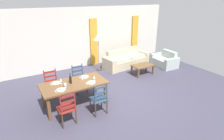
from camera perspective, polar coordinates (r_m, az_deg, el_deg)
ground_plane at (r=6.37m, az=0.82°, el=-7.87°), size 9.60×9.60×0.02m
wall_far at (r=8.72m, az=-10.63°, el=9.52°), size 9.60×0.16×2.70m
curtain_panel_left at (r=8.93m, az=-5.58°, el=8.43°), size 0.35×0.08×2.20m
curtain_panel_right at (r=10.15m, az=6.94°, el=9.98°), size 0.35×0.08×2.20m
dining_table at (r=5.65m, az=-11.57°, el=-4.73°), size 1.90×0.96×0.75m
dining_chair_near_left at (r=4.96m, az=-13.61°, el=-11.35°), size 0.44×0.42×0.96m
dining_chair_near_right at (r=5.25m, az=-3.93°, el=-8.78°), size 0.42×0.40×0.96m
dining_chair_far_left at (r=6.31m, az=-17.90°, el=-4.31°), size 0.42×0.40×0.96m
dining_chair_far_right at (r=6.53m, az=-10.06°, el=-2.66°), size 0.42×0.40×0.96m
dinner_plate_near_left at (r=5.28m, az=-15.33°, el=-5.88°), size 0.24×0.24×0.02m
fork_near_left at (r=5.25m, az=-16.90°, el=-6.28°), size 0.02×0.17×0.01m
dinner_plate_near_right at (r=5.54m, az=-6.38°, el=-3.85°), size 0.24×0.24×0.02m
fork_near_right at (r=5.49m, az=-7.80°, el=-4.24°), size 0.03×0.17×0.01m
dinner_plate_far_left at (r=5.72m, az=-16.73°, el=-3.83°), size 0.24×0.24×0.02m
fork_far_left at (r=5.69m, az=-18.18°, el=-4.19°), size 0.03×0.17×0.01m
dinner_plate_far_right at (r=5.96m, az=-8.38°, el=-2.05°), size 0.24×0.24×0.02m
fork_far_right at (r=5.91m, az=-9.72°, el=-2.39°), size 0.03×0.17×0.01m
wine_bottle at (r=5.57m, az=-12.62°, el=-2.88°), size 0.07×0.07×0.32m
wine_glass_near_left at (r=5.35m, az=-14.21°, el=-4.17°), size 0.06×0.06×0.16m
wine_glass_near_right at (r=5.64m, az=-5.49°, el=-2.18°), size 0.06×0.06×0.16m
wine_glass_far_left at (r=5.62m, az=-15.40°, el=-3.00°), size 0.06×0.06×0.16m
coffee_cup_primary at (r=5.76m, az=-9.17°, el=-2.54°), size 0.07×0.07×0.09m
coffee_cup_secondary at (r=5.45m, az=-14.15°, el=-4.41°), size 0.07×0.07×0.09m
couch at (r=8.92m, az=4.23°, el=3.05°), size 2.35×1.04×0.80m
coffee_table at (r=8.01m, az=9.36°, el=1.09°), size 0.90×0.56×0.42m
armchair_upholstered at (r=9.26m, az=16.00°, el=2.67°), size 0.85×1.19×0.72m
standing_lamp at (r=8.11m, az=-4.25°, el=9.37°), size 0.40×0.40×1.64m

